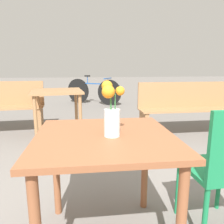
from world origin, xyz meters
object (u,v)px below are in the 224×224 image
flower_vase (111,115)px  table_back (57,99)px  bench_middle (193,107)px  bicycle (93,91)px  table_front (105,153)px

flower_vase → table_back: bearing=103.8°
bench_middle → table_back: bearing=175.8°
bench_middle → bicycle: bearing=113.9°
flower_vase → table_back: 2.24m
table_back → bicycle: bicycle is taller
table_front → flower_vase: bearing=-36.8°
flower_vase → table_front: bearing=143.2°
bench_middle → table_front: bearing=-128.8°
bench_middle → flower_vase: bearing=-127.9°
table_front → table_back: (-0.50, 2.14, 0.01)m
bicycle → flower_vase: bearing=-91.7°
bench_middle → table_back: bench_middle is taller
bench_middle → bicycle: bench_middle is taller
bench_middle → table_back: (-2.09, 0.15, 0.14)m
table_front → bicycle: bearing=87.9°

